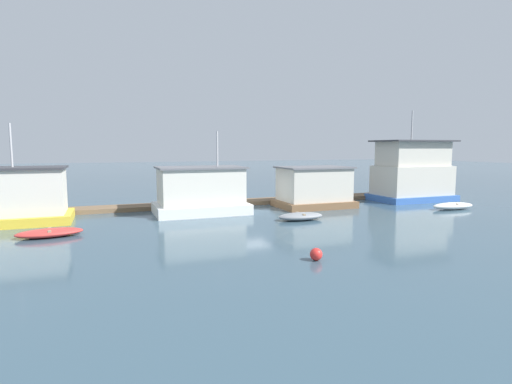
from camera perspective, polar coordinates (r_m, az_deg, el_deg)
name	(u,v)px	position (r m, az deg, el deg)	size (l,w,h in m)	color
ground_plane	(251,210)	(28.40, -0.72, -2.60)	(200.00, 200.00, 0.00)	#385160
dock_walkway	(237,202)	(31.30, -2.68, -1.49)	(42.40, 2.02, 0.30)	brown
houseboat_yellow	(7,197)	(27.12, -32.07, -0.63)	(6.87, 3.63, 5.82)	gold
houseboat_white	(201,191)	(27.14, -7.92, 0.10)	(6.14, 4.06, 5.52)	white
houseboat_brown	(314,188)	(30.08, 8.26, 0.62)	(5.46, 3.83, 3.02)	brown
houseboat_blue	(412,173)	(35.98, 21.41, 2.58)	(6.55, 4.05, 7.46)	#3866B7
dinghy_red	(50,233)	(22.46, -27.39, -5.18)	(3.22, 1.71, 0.41)	red
dinghy_grey	(301,216)	(24.65, 6.39, -3.46)	(2.92, 1.42, 0.47)	gray
dinghy_white	(453,206)	(31.98, 26.31, -1.79)	(3.37, 1.35, 0.51)	white
buoy_red	(316,254)	(16.06, 8.59, -8.79)	(0.50, 0.50, 0.50)	red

